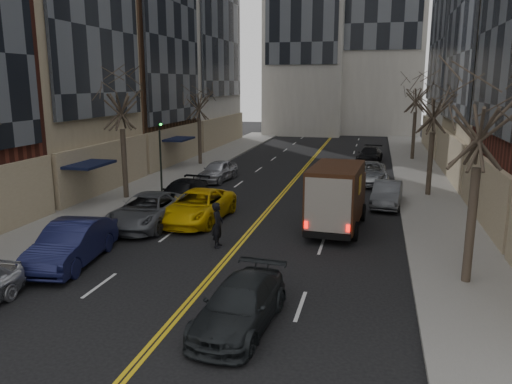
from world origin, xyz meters
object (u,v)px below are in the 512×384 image
observer_sedan (240,305)px  taxi (198,206)px  pedestrian (218,225)px  ups_truck (337,197)px

observer_sedan → taxi: (-5.00, 10.24, 0.11)m
taxi → pedestrian: size_ratio=2.87×
ups_truck → pedestrian: bearing=-136.7°
taxi → pedestrian: bearing=-56.1°
ups_truck → observer_sedan: size_ratio=1.25×
observer_sedan → taxi: taxi is taller
taxi → pedestrian: (2.21, -3.60, 0.20)m
observer_sedan → taxi: bearing=120.9°
ups_truck → observer_sedan: bearing=-96.3°
ups_truck → taxi: (-6.89, -0.24, -0.81)m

